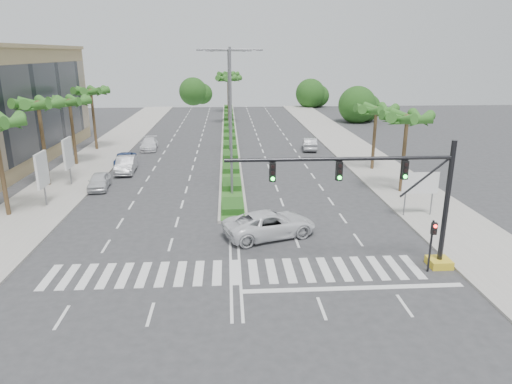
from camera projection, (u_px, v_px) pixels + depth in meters
ground at (235, 272)px, 25.09m from camera, size 160.00×160.00×0.00m
footpath_right at (385, 174)px, 45.07m from camera, size 6.00×120.00×0.15m
footpath_left at (71, 179)px, 43.24m from camera, size 6.00×120.00×0.15m
median at (229, 133)px, 68.00m from camera, size 2.20×75.00×0.20m
median_grass at (229, 132)px, 67.97m from camera, size 1.80×75.00×0.04m
signal_gantry at (406, 209)px, 24.64m from camera, size 12.60×1.20×7.20m
pedestrian_signal at (432, 238)px, 24.49m from camera, size 0.28×0.36×3.00m
direction_sign at (420, 185)px, 32.81m from camera, size 2.70×0.11×3.40m
billboard_near at (42, 170)px, 34.80m from camera, size 0.18×2.10×4.35m
billboard_far at (68, 154)px, 40.52m from camera, size 0.18×2.10×4.35m
palm_left_mid at (38, 107)px, 39.20m from camera, size 4.57×4.68×7.95m
palm_left_far at (70, 104)px, 47.00m from camera, size 4.57×4.68×7.35m
palm_left_end at (91, 93)px, 54.52m from camera, size 4.57×4.68×7.75m
palm_right_near at (407, 121)px, 37.51m from camera, size 4.57×4.68×7.05m
palm_right_far at (376, 112)px, 45.23m from camera, size 4.57×4.68×6.75m
palm_median_a at (228, 80)px, 75.47m from camera, size 4.57×4.68×8.05m
palm_median_b at (228, 76)px, 89.79m from camera, size 4.57×4.68×8.05m
streetlight_near at (231, 115)px, 36.46m from camera, size 5.10×0.25×12.00m
streetlight_mid at (229, 96)px, 51.73m from camera, size 5.10×0.25×12.00m
streetlight_far at (229, 86)px, 66.99m from camera, size 5.10×0.25×12.00m
car_parked_a at (99, 181)px, 40.23m from camera, size 2.03×4.26×1.40m
car_parked_b at (126, 165)px, 45.71m from camera, size 1.99×5.02×1.62m
car_parked_c at (125, 159)px, 48.78m from camera, size 2.62×4.80×1.28m
car_parked_d at (149, 144)px, 56.61m from camera, size 2.29×4.94×1.40m
car_crossing at (270, 224)px, 29.76m from camera, size 6.68×4.63×1.70m
car_right at (310, 144)px, 56.48m from camera, size 2.14×4.78×1.52m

